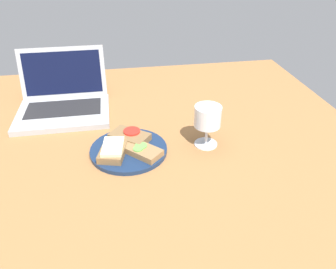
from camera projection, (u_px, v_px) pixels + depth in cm
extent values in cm
cube|color=#9E6B3D|center=(154.00, 153.00, 100.18)|extent=(140.00, 140.00, 3.00)
cylinder|color=navy|center=(129.00, 151.00, 97.67)|extent=(23.00, 23.00, 1.28)
cube|color=brown|center=(130.00, 137.00, 100.83)|extent=(13.54, 12.70, 2.22)
cylinder|color=red|center=(133.00, 132.00, 100.95)|extent=(4.56, 4.56, 0.42)
cylinder|color=red|center=(132.00, 131.00, 101.04)|extent=(5.19, 5.19, 0.58)
cube|color=brown|center=(113.00, 151.00, 94.64)|extent=(9.55, 12.57, 2.16)
cube|color=#F4EAB7|center=(113.00, 146.00, 93.83)|extent=(7.13, 10.21, 0.87)
cube|color=#937047|center=(142.00, 151.00, 94.86)|extent=(12.35, 12.40, 1.89)
cylinder|color=#6BB74C|center=(138.00, 149.00, 93.76)|extent=(2.90, 2.90, 0.35)
cylinder|color=#6BB74C|center=(141.00, 146.00, 95.17)|extent=(3.59, 3.59, 0.31)
cylinder|color=white|center=(206.00, 144.00, 101.52)|extent=(7.07, 7.07, 0.40)
cylinder|color=white|center=(206.00, 135.00, 99.70)|extent=(0.82, 0.82, 6.43)
cylinder|color=white|center=(208.00, 116.00, 96.30)|extent=(8.03, 8.03, 6.31)
cylinder|color=white|center=(207.00, 120.00, 97.05)|extent=(7.39, 7.39, 3.50)
cube|color=#ADAFB5|center=(64.00, 114.00, 116.59)|extent=(31.96, 23.49, 1.94)
cube|color=#232326|center=(64.00, 108.00, 117.79)|extent=(26.20, 12.92, 0.16)
cube|color=#ADAFB5|center=(63.00, 72.00, 123.09)|extent=(31.32, 5.62, 18.26)
cube|color=black|center=(63.00, 73.00, 122.67)|extent=(28.12, 4.23, 15.20)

